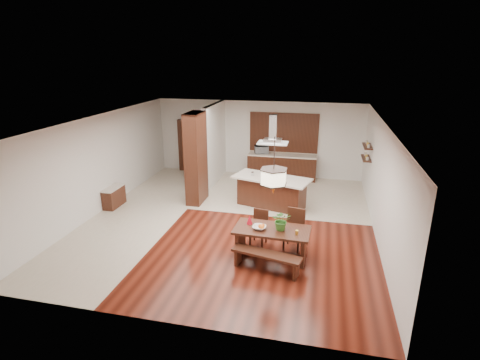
% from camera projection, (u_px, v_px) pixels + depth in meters
% --- Properties ---
extents(room_shell, '(9.00, 9.04, 2.92)m').
position_uv_depth(room_shell, '(229.00, 151.00, 10.20)').
color(room_shell, '#3E130B').
rests_on(room_shell, ground).
extents(tile_hallway, '(2.50, 9.00, 0.01)m').
position_uv_depth(tile_hallway, '(143.00, 212.00, 11.44)').
color(tile_hallway, beige).
rests_on(tile_hallway, ground).
extents(tile_kitchen, '(5.50, 4.00, 0.01)m').
position_uv_depth(tile_kitchen, '(283.00, 194.00, 12.91)').
color(tile_kitchen, beige).
rests_on(tile_kitchen, ground).
extents(soffit_band, '(8.00, 9.00, 0.02)m').
position_uv_depth(soffit_band, '(229.00, 121.00, 9.94)').
color(soffit_band, '#3A1A0E').
rests_on(soffit_band, room_shell).
extents(partition_pier, '(0.45, 1.00, 2.90)m').
position_uv_depth(partition_pier, '(196.00, 158.00, 11.80)').
color(partition_pier, black).
rests_on(partition_pier, ground).
extents(partition_stub, '(0.18, 2.40, 2.90)m').
position_uv_depth(partition_stub, '(215.00, 144.00, 13.74)').
color(partition_stub, silver).
rests_on(partition_stub, ground).
extents(hallway_console, '(0.37, 0.88, 0.63)m').
position_uv_depth(hallway_console, '(114.00, 197.00, 11.74)').
color(hallway_console, black).
rests_on(hallway_console, ground).
extents(hallway_doorway, '(1.10, 0.20, 2.10)m').
position_uv_depth(hallway_doorway, '(192.00, 146.00, 15.16)').
color(hallway_doorway, black).
rests_on(hallway_doorway, ground).
extents(rear_counter, '(2.60, 0.62, 0.95)m').
position_uv_depth(rear_counter, '(282.00, 166.00, 14.38)').
color(rear_counter, black).
rests_on(rear_counter, ground).
extents(kitchen_window, '(2.60, 0.08, 1.50)m').
position_uv_depth(kitchen_window, '(284.00, 132.00, 14.22)').
color(kitchen_window, brown).
rests_on(kitchen_window, room_shell).
extents(shelf_lower, '(0.26, 0.90, 0.04)m').
position_uv_depth(shelf_lower, '(366.00, 158.00, 12.01)').
color(shelf_lower, black).
rests_on(shelf_lower, room_shell).
extents(shelf_upper, '(0.26, 0.90, 0.04)m').
position_uv_depth(shelf_upper, '(367.00, 146.00, 11.88)').
color(shelf_upper, black).
rests_on(shelf_upper, room_shell).
extents(dining_table, '(1.79, 0.95, 0.73)m').
position_uv_depth(dining_table, '(272.00, 236.00, 8.73)').
color(dining_table, black).
rests_on(dining_table, ground).
extents(dining_bench, '(1.61, 0.68, 0.44)m').
position_uv_depth(dining_bench, '(266.00, 262.00, 8.25)').
color(dining_bench, black).
rests_on(dining_bench, ground).
extents(dining_chair_left, '(0.45, 0.45, 0.89)m').
position_uv_depth(dining_chair_left, '(258.00, 228.00, 9.36)').
color(dining_chair_left, black).
rests_on(dining_chair_left, ground).
extents(dining_chair_right, '(0.52, 0.52, 1.00)m').
position_uv_depth(dining_chair_right, '(293.00, 230.00, 9.12)').
color(dining_chair_right, black).
rests_on(dining_chair_right, ground).
extents(pendant_lantern, '(0.64, 0.64, 1.31)m').
position_uv_depth(pendant_lantern, '(274.00, 166.00, 8.18)').
color(pendant_lantern, '#FFEEC3').
rests_on(pendant_lantern, room_shell).
extents(foliage_plant, '(0.47, 0.43, 0.48)m').
position_uv_depth(foliage_plant, '(282.00, 220.00, 8.55)').
color(foliage_plant, '#357125').
rests_on(foliage_plant, dining_table).
extents(fruit_bowl, '(0.34, 0.34, 0.08)m').
position_uv_depth(fruit_bowl, '(259.00, 227.00, 8.65)').
color(fruit_bowl, beige).
rests_on(fruit_bowl, dining_table).
extents(napkin_cone, '(0.18, 0.18, 0.22)m').
position_uv_depth(napkin_cone, '(250.00, 220.00, 8.89)').
color(napkin_cone, '#B50C1E').
rests_on(napkin_cone, dining_table).
extents(gold_ornament, '(0.09, 0.09, 0.10)m').
position_uv_depth(gold_ornament, '(297.00, 232.00, 8.39)').
color(gold_ornament, gold).
rests_on(gold_ornament, dining_table).
extents(kitchen_island, '(2.54, 1.61, 0.97)m').
position_uv_depth(kitchen_island, '(271.00, 191.00, 11.70)').
color(kitchen_island, black).
rests_on(kitchen_island, ground).
extents(range_hood, '(0.90, 0.55, 0.87)m').
position_uv_depth(range_hood, '(273.00, 129.00, 11.07)').
color(range_hood, silver).
rests_on(range_hood, room_shell).
extents(island_cup, '(0.13, 0.13, 0.10)m').
position_uv_depth(island_cup, '(285.00, 177.00, 11.39)').
color(island_cup, silver).
rests_on(island_cup, kitchen_island).
extents(microwave, '(0.61, 0.51, 0.29)m').
position_uv_depth(microwave, '(261.00, 149.00, 14.39)').
color(microwave, '#B7B9BE').
rests_on(microwave, rear_counter).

